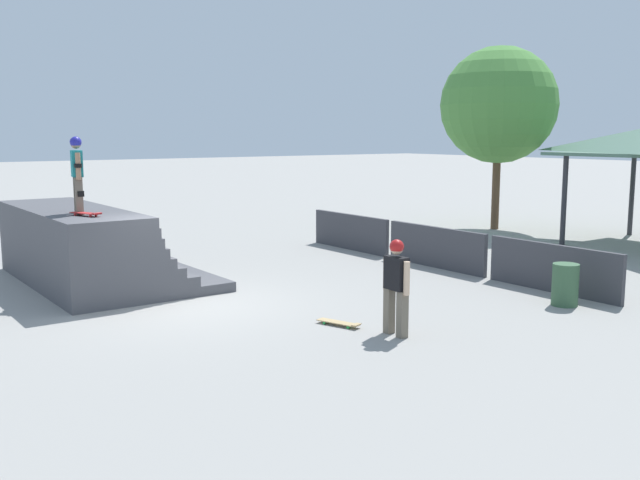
{
  "coord_description": "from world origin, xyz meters",
  "views": [
    {
      "loc": [
        12.9,
        -5.9,
        3.42
      ],
      "look_at": [
        -0.42,
        3.72,
        0.96
      ],
      "focal_mm": 40.0,
      "sensor_mm": 36.0,
      "label": 1
    }
  ],
  "objects_px": {
    "skater_on_deck": "(77,170)",
    "tree_beside_pavilion": "(499,105)",
    "trash_bin": "(565,285)",
    "bystander_walking": "(396,279)",
    "skateboard_on_deck": "(87,213)",
    "skateboard_on_ground": "(340,323)"
  },
  "relations": [
    {
      "from": "trash_bin",
      "to": "skateboard_on_deck",
      "type": "bearing_deg",
      "value": -128.96
    },
    {
      "from": "skater_on_deck",
      "to": "trash_bin",
      "type": "xyz_separation_m",
      "value": [
        6.64,
        7.53,
        -2.25
      ]
    },
    {
      "from": "tree_beside_pavilion",
      "to": "skater_on_deck",
      "type": "bearing_deg",
      "value": -82.86
    },
    {
      "from": "skateboard_on_deck",
      "to": "bystander_walking",
      "type": "distance_m",
      "value": 6.68
    },
    {
      "from": "skateboard_on_ground",
      "to": "trash_bin",
      "type": "distance_m",
      "value": 4.82
    },
    {
      "from": "skater_on_deck",
      "to": "tree_beside_pavilion",
      "type": "distance_m",
      "value": 15.68
    },
    {
      "from": "bystander_walking",
      "to": "skateboard_on_deck",
      "type": "bearing_deg",
      "value": 32.86
    },
    {
      "from": "bystander_walking",
      "to": "trash_bin",
      "type": "bearing_deg",
      "value": -92.84
    },
    {
      "from": "skateboard_on_deck",
      "to": "trash_bin",
      "type": "distance_m",
      "value": 9.8
    },
    {
      "from": "skater_on_deck",
      "to": "trash_bin",
      "type": "height_order",
      "value": "skater_on_deck"
    },
    {
      "from": "skateboard_on_ground",
      "to": "trash_bin",
      "type": "bearing_deg",
      "value": 53.99
    },
    {
      "from": "skateboard_on_ground",
      "to": "trash_bin",
      "type": "height_order",
      "value": "trash_bin"
    },
    {
      "from": "bystander_walking",
      "to": "skateboard_on_ground",
      "type": "xyz_separation_m",
      "value": [
        -1.03,
        -0.41,
        -0.92
      ]
    },
    {
      "from": "skateboard_on_deck",
      "to": "bystander_walking",
      "type": "bearing_deg",
      "value": 9.29
    },
    {
      "from": "skater_on_deck",
      "to": "bystander_walking",
      "type": "bearing_deg",
      "value": 39.85
    },
    {
      "from": "skater_on_deck",
      "to": "bystander_walking",
      "type": "relative_size",
      "value": 0.97
    },
    {
      "from": "skateboard_on_deck",
      "to": "trash_bin",
      "type": "bearing_deg",
      "value": 29.89
    },
    {
      "from": "skateboard_on_deck",
      "to": "tree_beside_pavilion",
      "type": "relative_size",
      "value": 0.12
    },
    {
      "from": "bystander_walking",
      "to": "skateboard_on_ground",
      "type": "relative_size",
      "value": 1.91
    },
    {
      "from": "skater_on_deck",
      "to": "bystander_walking",
      "type": "distance_m",
      "value": 7.29
    },
    {
      "from": "skateboard_on_deck",
      "to": "bystander_walking",
      "type": "xyz_separation_m",
      "value": [
        5.72,
        3.36,
        -0.83
      ]
    },
    {
      "from": "trash_bin",
      "to": "skater_on_deck",
      "type": "bearing_deg",
      "value": -131.41
    }
  ]
}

